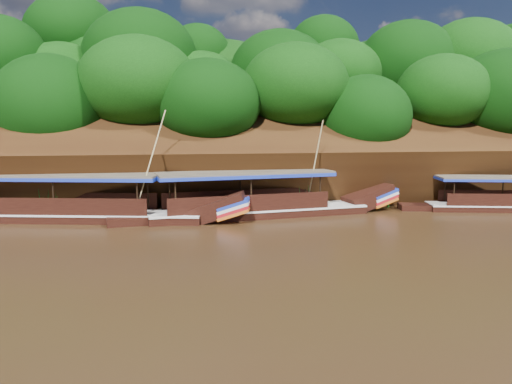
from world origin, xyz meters
The scene contains 5 objects.
ground centered at (0.00, 0.00, 0.00)m, with size 160.00×160.00×0.00m, color black.
riverbank centered at (-0.01, 22.73, 1.89)m, with size 120.00×30.06×19.40m.
boat_1 centered at (-1.38, 7.77, 0.61)m, with size 15.82×4.41×6.20m.
boat_2 centered at (-11.73, 7.93, 0.60)m, with size 17.00×5.88×6.76m.
reeds centered at (-3.27, 9.42, 0.92)m, with size 51.47×2.47×2.25m.
Camera 1 is at (-7.45, -21.23, 5.45)m, focal length 35.00 mm.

